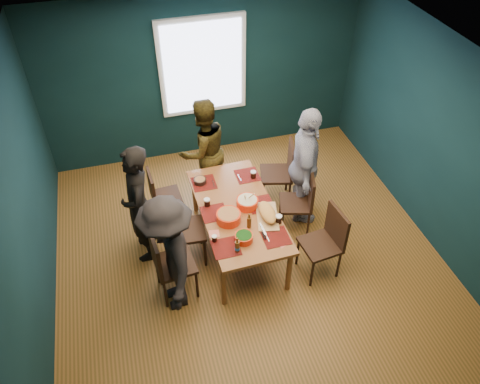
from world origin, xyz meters
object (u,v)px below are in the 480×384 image
object	(u,v)px
chair_left_mid	(178,226)
chair_right_near	(328,238)
chair_left_far	(160,193)
person_near_left	(169,256)
chair_left_near	(166,261)
chair_right_far	(283,169)
chair_right_mid	(302,198)
person_right	(305,167)
bowl_dumpling	(247,202)
bowl_salad	(229,217)
dining_table	(238,212)
person_far_left	(139,205)
person_back	(204,150)
bowl_herbs	(244,237)
cutting_board	(267,213)

from	to	relation	value
chair_left_mid	chair_right_near	bearing A→B (deg)	-17.62
chair_left_far	person_near_left	bearing A→B (deg)	-96.46
chair_left_near	chair_right_far	distance (m)	2.30
chair_right_mid	person_right	world-z (taller)	person_right
chair_right_near	bowl_dumpling	distance (m)	1.10
bowl_salad	dining_table	bearing A→B (deg)	47.30
person_far_left	person_back	world-z (taller)	person_far_left
chair_left_near	person_back	world-z (taller)	person_back
bowl_herbs	chair_right_far	bearing A→B (deg)	53.64
chair_left_far	chair_left_near	size ratio (longest dim) A/B	0.87
chair_right_mid	person_right	bearing A→B (deg)	84.80
dining_table	person_right	distance (m)	1.13
chair_left_mid	person_back	xyz separation A→B (m)	(0.60, 1.21, 0.21)
chair_right_mid	chair_right_near	bearing A→B (deg)	-72.35
chair_left_mid	person_near_left	xyz separation A→B (m)	(-0.19, -0.65, 0.22)
chair_right_mid	bowl_salad	world-z (taller)	chair_right_mid
chair_left_near	cutting_board	distance (m)	1.37
bowl_herbs	chair_right_mid	bearing A→B (deg)	33.25
bowl_salad	chair_right_mid	bearing A→B (deg)	15.15
chair_left_mid	chair_right_near	xyz separation A→B (m)	(1.75, -0.68, -0.02)
chair_right_far	bowl_salad	bearing A→B (deg)	-123.83
chair_left_near	person_right	world-z (taller)	person_right
person_right	bowl_salad	distance (m)	1.32
bowl_herbs	bowl_salad	bearing A→B (deg)	103.86
dining_table	chair_left_far	world-z (taller)	chair_left_far
bowl_salad	chair_right_far	bearing A→B (deg)	41.75
chair_right_far	bowl_herbs	xyz separation A→B (m)	(-0.97, -1.32, 0.18)
person_back	chair_right_mid	bearing A→B (deg)	116.41
dining_table	bowl_salad	xyz separation A→B (m)	(-0.17, -0.18, 0.13)
bowl_salad	chair_left_mid	bearing A→B (deg)	163.20
chair_right_far	person_back	xyz separation A→B (m)	(-1.07, 0.45, 0.23)
chair_left_near	bowl_herbs	bearing A→B (deg)	-8.34
chair_left_near	bowl_salad	world-z (taller)	chair_left_near
person_far_left	bowl_dumpling	distance (m)	1.36
person_far_left	chair_right_mid	bearing A→B (deg)	89.00
chair_left_near	bowl_dumpling	bearing A→B (deg)	18.64
dining_table	person_back	world-z (taller)	person_back
chair_left_far	bowl_dumpling	bearing A→B (deg)	-40.47
chair_left_mid	person_right	bearing A→B (deg)	14.26
chair_right_near	person_right	xyz separation A→B (m)	(0.07, 1.02, 0.32)
chair_left_far	chair_left_mid	xyz separation A→B (m)	(0.13, -0.78, 0.09)
person_back	chair_right_far	bearing A→B (deg)	137.82
person_near_left	cutting_board	world-z (taller)	person_near_left
bowl_salad	person_back	bearing A→B (deg)	90.46
bowl_herbs	cutting_board	world-z (taller)	cutting_board
chair_left_far	cutting_board	xyz separation A→B (m)	(1.22, -1.04, 0.26)
person_near_left	bowl_dumpling	distance (m)	1.29
person_near_left	chair_right_mid	bearing A→B (deg)	109.36
person_far_left	bowl_herbs	size ratio (longest dim) A/B	7.77
chair_left_mid	person_back	size ratio (longest dim) A/B	0.64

